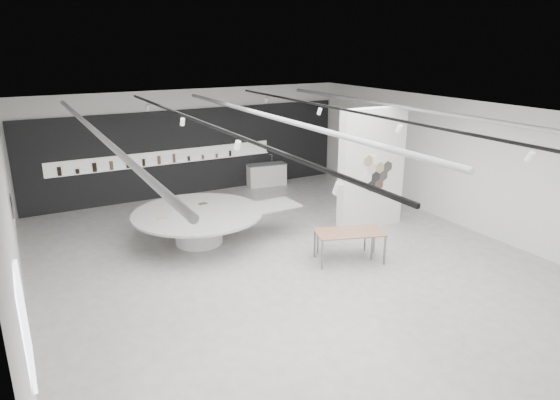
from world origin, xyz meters
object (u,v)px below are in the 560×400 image
partition_column (372,169)px  sample_table_stone (345,233)px  display_island (201,222)px  kitchen_counter (267,175)px  sample_table_wood (350,234)px

partition_column → sample_table_stone: 2.75m
partition_column → sample_table_stone: size_ratio=2.35×
display_island → kitchen_counter: size_ratio=2.98×
partition_column → display_island: 5.23m
sample_table_stone → kitchen_counter: size_ratio=0.96×
sample_table_wood → kitchen_counter: 7.45m
partition_column → kitchen_counter: partition_column is taller
display_island → sample_table_stone: size_ratio=3.10×
display_island → kitchen_counter: bearing=42.9°
sample_table_wood → sample_table_stone: (0.06, 0.28, -0.10)m
display_island → sample_table_wood: 4.16m
display_island → sample_table_stone: bearing=-45.0°
sample_table_stone → kitchen_counter: kitchen_counter is taller
display_island → kitchen_counter: (4.28, 4.32, -0.17)m
sample_table_wood → display_island: bearing=134.0°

